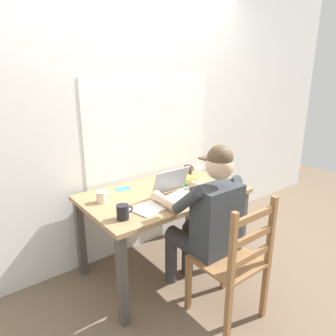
{
  "coord_description": "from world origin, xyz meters",
  "views": [
    {
      "loc": [
        -1.42,
        -1.91,
        1.68
      ],
      "look_at": [
        0.01,
        -0.05,
        0.95
      ],
      "focal_mm": 32.92,
      "sensor_mm": 36.0,
      "label": 1
    }
  ],
  "objects_px": {
    "laptop": "(178,192)",
    "landscape_photo_print": "(123,189)",
    "computer_mouse": "(207,190)",
    "book_stack_main": "(185,180)",
    "desk": "(164,202)",
    "seated_person": "(206,217)",
    "coffee_mug_spare": "(123,212)",
    "coffee_mug_dark": "(188,170)",
    "coffee_mug_white": "(102,197)",
    "wooden_chair": "(234,262)"
  },
  "relations": [
    {
      "from": "coffee_mug_white",
      "to": "landscape_photo_print",
      "type": "distance_m",
      "value": 0.31
    },
    {
      "from": "coffee_mug_white",
      "to": "coffee_mug_dark",
      "type": "distance_m",
      "value": 0.96
    },
    {
      "from": "laptop",
      "to": "coffee_mug_dark",
      "type": "distance_m",
      "value": 0.59
    },
    {
      "from": "coffee_mug_dark",
      "to": "coffee_mug_spare",
      "type": "bearing_deg",
      "value": -155.44
    },
    {
      "from": "desk",
      "to": "landscape_photo_print",
      "type": "bearing_deg",
      "value": 131.01
    },
    {
      "from": "coffee_mug_white",
      "to": "coffee_mug_spare",
      "type": "xyz_separation_m",
      "value": [
        -0.01,
        -0.35,
        0.01
      ]
    },
    {
      "from": "laptop",
      "to": "computer_mouse",
      "type": "height_order",
      "value": "laptop"
    },
    {
      "from": "desk",
      "to": "coffee_mug_dark",
      "type": "xyz_separation_m",
      "value": [
        0.46,
        0.22,
        0.14
      ]
    },
    {
      "from": "seated_person",
      "to": "coffee_mug_spare",
      "type": "height_order",
      "value": "seated_person"
    },
    {
      "from": "desk",
      "to": "coffee_mug_dark",
      "type": "bearing_deg",
      "value": 25.33
    },
    {
      "from": "computer_mouse",
      "to": "coffee_mug_spare",
      "type": "xyz_separation_m",
      "value": [
        -0.79,
        -0.0,
        0.03
      ]
    },
    {
      "from": "desk",
      "to": "wooden_chair",
      "type": "relative_size",
      "value": 1.42
    },
    {
      "from": "landscape_photo_print",
      "to": "laptop",
      "type": "bearing_deg",
      "value": -63.18
    },
    {
      "from": "seated_person",
      "to": "computer_mouse",
      "type": "height_order",
      "value": "seated_person"
    },
    {
      "from": "desk",
      "to": "seated_person",
      "type": "relative_size",
      "value": 1.07
    },
    {
      "from": "laptop",
      "to": "coffee_mug_white",
      "type": "distance_m",
      "value": 0.59
    },
    {
      "from": "coffee_mug_dark",
      "to": "book_stack_main",
      "type": "bearing_deg",
      "value": -136.79
    },
    {
      "from": "computer_mouse",
      "to": "coffee_mug_dark",
      "type": "height_order",
      "value": "coffee_mug_dark"
    },
    {
      "from": "coffee_mug_white",
      "to": "computer_mouse",
      "type": "bearing_deg",
      "value": -23.88
    },
    {
      "from": "laptop",
      "to": "coffee_mug_white",
      "type": "bearing_deg",
      "value": 150.0
    },
    {
      "from": "laptop",
      "to": "computer_mouse",
      "type": "bearing_deg",
      "value": -10.4
    },
    {
      "from": "seated_person",
      "to": "coffee_mug_dark",
      "type": "relative_size",
      "value": 10.71
    },
    {
      "from": "seated_person",
      "to": "coffee_mug_dark",
      "type": "bearing_deg",
      "value": 58.22
    },
    {
      "from": "coffee_mug_white",
      "to": "book_stack_main",
      "type": "distance_m",
      "value": 0.78
    },
    {
      "from": "wooden_chair",
      "to": "desk",
      "type": "bearing_deg",
      "value": 92.22
    },
    {
      "from": "coffee_mug_white",
      "to": "coffee_mug_dark",
      "type": "relative_size",
      "value": 1.03
    },
    {
      "from": "desk",
      "to": "coffee_mug_white",
      "type": "bearing_deg",
      "value": 166.34
    },
    {
      "from": "computer_mouse",
      "to": "landscape_photo_print",
      "type": "distance_m",
      "value": 0.71
    },
    {
      "from": "wooden_chair",
      "to": "coffee_mug_spare",
      "type": "relative_size",
      "value": 7.53
    },
    {
      "from": "coffee_mug_white",
      "to": "book_stack_main",
      "type": "bearing_deg",
      "value": -5.55
    },
    {
      "from": "computer_mouse",
      "to": "book_stack_main",
      "type": "relative_size",
      "value": 0.54
    },
    {
      "from": "coffee_mug_white",
      "to": "coffee_mug_spare",
      "type": "distance_m",
      "value": 0.35
    },
    {
      "from": "desk",
      "to": "computer_mouse",
      "type": "xyz_separation_m",
      "value": [
        0.28,
        -0.22,
        0.11
      ]
    },
    {
      "from": "laptop",
      "to": "landscape_photo_print",
      "type": "height_order",
      "value": "laptop"
    },
    {
      "from": "book_stack_main",
      "to": "landscape_photo_print",
      "type": "height_order",
      "value": "book_stack_main"
    },
    {
      "from": "computer_mouse",
      "to": "coffee_mug_white",
      "type": "relative_size",
      "value": 0.84
    },
    {
      "from": "seated_person",
      "to": "laptop",
      "type": "height_order",
      "value": "seated_person"
    },
    {
      "from": "seated_person",
      "to": "computer_mouse",
      "type": "relative_size",
      "value": 12.32
    },
    {
      "from": "desk",
      "to": "coffee_mug_spare",
      "type": "relative_size",
      "value": 10.67
    },
    {
      "from": "wooden_chair",
      "to": "laptop",
      "type": "relative_size",
      "value": 2.81
    },
    {
      "from": "desk",
      "to": "landscape_photo_print",
      "type": "relative_size",
      "value": 10.11
    },
    {
      "from": "laptop",
      "to": "landscape_photo_print",
      "type": "distance_m",
      "value": 0.51
    },
    {
      "from": "laptop",
      "to": "book_stack_main",
      "type": "height_order",
      "value": "laptop"
    },
    {
      "from": "coffee_mug_dark",
      "to": "coffee_mug_spare",
      "type": "height_order",
      "value": "coffee_mug_spare"
    },
    {
      "from": "wooden_chair",
      "to": "coffee_mug_dark",
      "type": "relative_size",
      "value": 8.06
    },
    {
      "from": "seated_person",
      "to": "wooden_chair",
      "type": "relative_size",
      "value": 1.33
    },
    {
      "from": "desk",
      "to": "coffee_mug_spare",
      "type": "xyz_separation_m",
      "value": [
        -0.51,
        -0.23,
        0.15
      ]
    },
    {
      "from": "wooden_chair",
      "to": "book_stack_main",
      "type": "bearing_deg",
      "value": 72.87
    },
    {
      "from": "desk",
      "to": "coffee_mug_dark",
      "type": "relative_size",
      "value": 11.43
    },
    {
      "from": "computer_mouse",
      "to": "coffee_mug_dark",
      "type": "bearing_deg",
      "value": 68.14
    }
  ]
}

